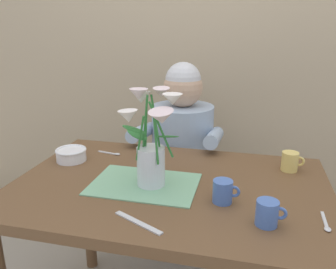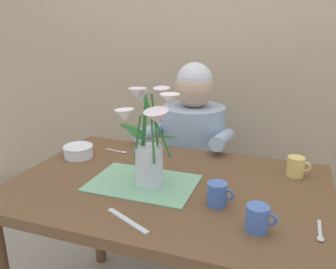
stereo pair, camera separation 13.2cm
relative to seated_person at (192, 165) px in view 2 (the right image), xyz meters
The scene contains 12 objects.
wood_panel_backdrop 0.82m from the seated_person, 80.10° to the left, with size 4.00×0.10×2.50m, color tan.
dining_table 0.63m from the seated_person, 82.99° to the right, with size 1.20×0.80×0.74m.
seated_person is the anchor object (origin of this frame).
striped_placemat 0.67m from the seated_person, 91.37° to the right, with size 0.40×0.28×0.01m, color #7AB289.
flower_vase 0.75m from the seated_person, 88.79° to the right, with size 0.23×0.24×0.37m.
ceramic_bowl 0.67m from the seated_person, 129.30° to the right, with size 0.14×0.14×0.06m.
dinner_knife 0.93m from the seated_person, 87.10° to the right, with size 0.19×0.02×0.01m, color silver.
coffee_cup 0.80m from the seated_person, 68.19° to the right, with size 0.09×0.07×0.08m.
ceramic_mug 0.69m from the seated_person, 35.40° to the right, with size 0.09×0.07×0.08m.
tea_cup 0.95m from the seated_person, 62.51° to the right, with size 0.09×0.07×0.08m.
spoon_0 1.01m from the seated_person, 52.43° to the right, with size 0.02×0.12×0.01m.
spoon_1 0.49m from the seated_person, 124.46° to the right, with size 0.12×0.04×0.01m.
Camera 2 is at (0.40, -1.13, 1.32)m, focal length 36.84 mm.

